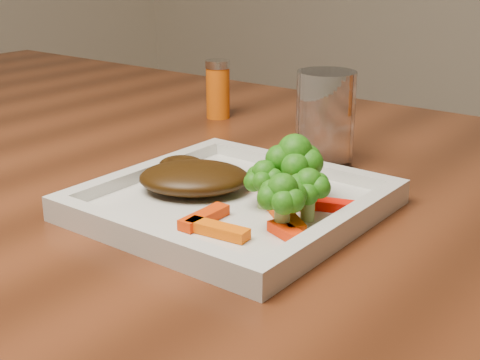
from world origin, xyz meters
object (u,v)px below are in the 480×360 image
Objects in this scene: steak at (194,178)px; plate at (232,206)px; spice_shaker at (218,89)px; dining_table at (117,356)px; drinking_glass at (325,120)px.

plate is at bearing 1.56° from steak.
plate is 0.40m from spice_shaker.
plate is (0.33, -0.11, 0.38)m from dining_table.
drinking_glass is at bearing 12.30° from dining_table.
spice_shaker reaches higher than plate.
dining_table is 17.39× the size of spice_shaker.
spice_shaker reaches higher than dining_table.
steak is at bearing -104.81° from drinking_glass.
steak is at bearing -22.30° from dining_table.
drinking_glass is at bearing 90.38° from plate.
dining_table is 0.50m from steak.
spice_shaker is at bearing 125.29° from steak.
drinking_glass is (0.05, 0.19, 0.03)m from steak.
steak is 0.37m from spice_shaker.
dining_table is 5.93× the size of plate.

